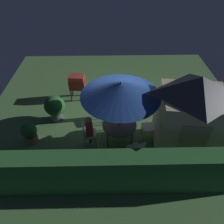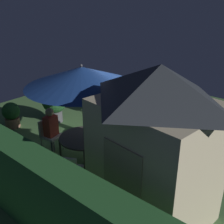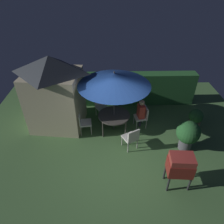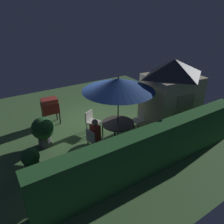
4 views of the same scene
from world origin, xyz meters
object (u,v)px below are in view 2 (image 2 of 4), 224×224
Objects in this scene: bbq_grill at (102,91)px; potted_plant_by_shed at (11,114)px; patio_table at (85,139)px; chair_toward_hedge at (126,159)px; chair_far_side at (69,170)px; person_in_red at (51,125)px; garden_shed at (155,146)px; chair_near_shed at (49,133)px; potted_plant_by_grill at (54,103)px; patio_umbrella at (82,77)px; chair_toward_house at (97,124)px.

bbq_grill is 3.09m from potted_plant_by_shed.
patio_table is 1.37× the size of chair_toward_hedge.
patio_table is 1.49× the size of potted_plant_by_shed.
person_in_red is (1.60, -0.81, 0.26)m from chair_far_side.
chair_near_shed is (3.40, -0.23, -0.98)m from garden_shed.
potted_plant_by_shed is at bearing 57.50° from potted_plant_by_grill.
patio_umbrella is at bearing -10.72° from garden_shed.
chair_far_side is 3.91m from potted_plant_by_shed.
chair_near_shed is at bearing -3.82° from garden_shed.
chair_far_side and chair_toward_house have the same top height.
bbq_grill reaches higher than chair_toward_house.
potted_plant_by_shed is at bearing 60.83° from bbq_grill.
chair_far_side is (1.72, 0.57, -0.98)m from garden_shed.
chair_near_shed is 2.12m from potted_plant_by_shed.
potted_plant_by_shed is at bearing 1.17° from patio_table.
garden_shed reaches higher than potted_plant_by_grill.
chair_toward_hedge is at bearing 151.87° from chair_toward_house.
garden_shed is 1.53m from chair_toward_hedge.
chair_far_side is at bearing 118.14° from chair_toward_house.
garden_shed is 3.34m from chair_toward_house.
patio_umbrella is at bearing -178.83° from potted_plant_by_shed.
potted_plant_by_grill is at bearing -23.44° from patio_umbrella.
garden_shed is 3.55m from chair_near_shed.
garden_shed is at bearing 152.04° from chair_toward_house.
garden_shed is 2.43m from patio_table.
person_in_red is at bearing 68.31° from chair_toward_house.
patio_umbrella is 2.06m from chair_far_side.
chair_far_side is (-1.69, 0.79, 0.00)m from chair_near_shed.
person_in_red reaches higher than chair_far_side.
patio_umbrella is 2.11m from chair_toward_hedge.
chair_near_shed reaches higher than patio_table.
bbq_grill is 4.29m from chair_far_side.
chair_toward_house is at bearing -61.86° from chair_far_side.
person_in_red is at bearing -26.76° from chair_far_side.
person_in_red reaches higher than chair_toward_hedge.
patio_table is at bearing 100.62° from patio_umbrella.
chair_near_shed is 1.00× the size of chair_toward_house.
chair_near_shed is 1.00× the size of chair_toward_hedge.
patio_table is 1.07× the size of potted_plant_by_grill.
chair_near_shed is at bearing 65.31° from chair_toward_house.
potted_plant_by_grill is 1.94m from person_in_red.
patio_umbrella is 2.15× the size of bbq_grill.
potted_plant_by_grill is at bearing -122.50° from potted_plant_by_shed.
chair_far_side is at bearing 153.24° from person_in_red.
chair_near_shed is 1.40m from chair_toward_house.
garden_shed reaches higher than patio_umbrella.
patio_table is at bearing -170.35° from chair_near_shed.
potted_plant_by_grill reaches higher than chair_far_side.
person_in_red reaches higher than potted_plant_by_shed.
chair_near_shed is 0.78× the size of potted_plant_by_grill.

